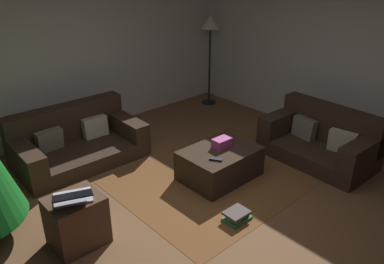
{
  "coord_description": "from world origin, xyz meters",
  "views": [
    {
      "loc": [
        -2.38,
        -2.44,
        2.67
      ],
      "look_at": [
        0.41,
        0.61,
        0.75
      ],
      "focal_mm": 35.79,
      "sensor_mm": 36.0,
      "label": 1
    }
  ],
  "objects_px": {
    "ottoman": "(220,163)",
    "laptop": "(73,197)",
    "gift_box": "(222,143)",
    "side_table": "(77,221)",
    "book_stack": "(237,216)",
    "couch_left": "(76,141)",
    "corner_lamp": "(210,29)",
    "couch_right": "(321,140)",
    "tv_remote": "(216,159)"
  },
  "relations": [
    {
      "from": "laptop",
      "to": "book_stack",
      "type": "bearing_deg",
      "value": -28.0
    },
    {
      "from": "corner_lamp",
      "to": "couch_left",
      "type": "bearing_deg",
      "value": -173.36
    },
    {
      "from": "couch_right",
      "to": "book_stack",
      "type": "relative_size",
      "value": 5.16
    },
    {
      "from": "couch_left",
      "to": "corner_lamp",
      "type": "distance_m",
      "value": 3.25
    },
    {
      "from": "tv_remote",
      "to": "laptop",
      "type": "xyz_separation_m",
      "value": [
        -1.75,
        0.18,
        0.18
      ]
    },
    {
      "from": "side_table",
      "to": "corner_lamp",
      "type": "relative_size",
      "value": 0.32
    },
    {
      "from": "gift_box",
      "to": "laptop",
      "type": "height_order",
      "value": "laptop"
    },
    {
      "from": "side_table",
      "to": "book_stack",
      "type": "distance_m",
      "value": 1.7
    },
    {
      "from": "gift_box",
      "to": "side_table",
      "type": "bearing_deg",
      "value": 178.76
    },
    {
      "from": "side_table",
      "to": "laptop",
      "type": "relative_size",
      "value": 1.01
    },
    {
      "from": "gift_box",
      "to": "book_stack",
      "type": "bearing_deg",
      "value": -125.8
    },
    {
      "from": "laptop",
      "to": "tv_remote",
      "type": "bearing_deg",
      "value": -5.84
    },
    {
      "from": "laptop",
      "to": "side_table",
      "type": "bearing_deg",
      "value": 67.63
    },
    {
      "from": "gift_box",
      "to": "book_stack",
      "type": "distance_m",
      "value": 1.07
    },
    {
      "from": "ottoman",
      "to": "laptop",
      "type": "height_order",
      "value": "laptop"
    },
    {
      "from": "gift_box",
      "to": "book_stack",
      "type": "height_order",
      "value": "gift_box"
    },
    {
      "from": "couch_left",
      "to": "couch_right",
      "type": "xyz_separation_m",
      "value": [
        2.57,
        -2.36,
        0.03
      ]
    },
    {
      "from": "couch_left",
      "to": "gift_box",
      "type": "relative_size",
      "value": 7.3
    },
    {
      "from": "couch_right",
      "to": "tv_remote",
      "type": "distance_m",
      "value": 1.74
    },
    {
      "from": "ottoman",
      "to": "corner_lamp",
      "type": "height_order",
      "value": "corner_lamp"
    },
    {
      "from": "ottoman",
      "to": "laptop",
      "type": "distance_m",
      "value": 2.03
    },
    {
      "from": "gift_box",
      "to": "side_table",
      "type": "relative_size",
      "value": 0.45
    },
    {
      "from": "gift_box",
      "to": "laptop",
      "type": "distance_m",
      "value": 2.07
    },
    {
      "from": "gift_box",
      "to": "laptop",
      "type": "relative_size",
      "value": 0.45
    },
    {
      "from": "couch_right",
      "to": "ottoman",
      "type": "height_order",
      "value": "couch_right"
    },
    {
      "from": "side_table",
      "to": "corner_lamp",
      "type": "height_order",
      "value": "corner_lamp"
    },
    {
      "from": "ottoman",
      "to": "side_table",
      "type": "xyz_separation_m",
      "value": [
        -1.97,
        0.08,
        0.06
      ]
    },
    {
      "from": "couch_left",
      "to": "book_stack",
      "type": "distance_m",
      "value": 2.59
    },
    {
      "from": "couch_right",
      "to": "side_table",
      "type": "bearing_deg",
      "value": 80.42
    },
    {
      "from": "ottoman",
      "to": "tv_remote",
      "type": "relative_size",
      "value": 6.09
    },
    {
      "from": "ottoman",
      "to": "laptop",
      "type": "relative_size",
      "value": 1.84
    },
    {
      "from": "laptop",
      "to": "couch_left",
      "type": "bearing_deg",
      "value": 63.37
    },
    {
      "from": "couch_left",
      "to": "ottoman",
      "type": "bearing_deg",
      "value": 124.57
    },
    {
      "from": "book_stack",
      "to": "couch_left",
      "type": "bearing_deg",
      "value": 103.91
    },
    {
      "from": "couch_left",
      "to": "side_table",
      "type": "distance_m",
      "value": 1.86
    },
    {
      "from": "ottoman",
      "to": "couch_right",
      "type": "bearing_deg",
      "value": -23.23
    },
    {
      "from": "couch_left",
      "to": "ottoman",
      "type": "distance_m",
      "value": 2.08
    },
    {
      "from": "gift_box",
      "to": "tv_remote",
      "type": "bearing_deg",
      "value": -147.61
    },
    {
      "from": "ottoman",
      "to": "book_stack",
      "type": "relative_size",
      "value": 3.26
    },
    {
      "from": "laptop",
      "to": "corner_lamp",
      "type": "relative_size",
      "value": 0.31
    },
    {
      "from": "book_stack",
      "to": "gift_box",
      "type": "bearing_deg",
      "value": 54.2
    },
    {
      "from": "tv_remote",
      "to": "side_table",
      "type": "height_order",
      "value": "side_table"
    },
    {
      "from": "couch_left",
      "to": "book_stack",
      "type": "relative_size",
      "value": 5.86
    },
    {
      "from": "laptop",
      "to": "corner_lamp",
      "type": "bearing_deg",
      "value": 28.14
    },
    {
      "from": "ottoman",
      "to": "gift_box",
      "type": "height_order",
      "value": "gift_box"
    },
    {
      "from": "couch_left",
      "to": "corner_lamp",
      "type": "height_order",
      "value": "corner_lamp"
    },
    {
      "from": "couch_right",
      "to": "ottoman",
      "type": "bearing_deg",
      "value": 68.76
    },
    {
      "from": "book_stack",
      "to": "laptop",
      "type": "bearing_deg",
      "value": 152.0
    },
    {
      "from": "couch_right",
      "to": "gift_box",
      "type": "xyz_separation_m",
      "value": [
        -1.37,
        0.65,
        0.17
      ]
    },
    {
      "from": "couch_right",
      "to": "side_table",
      "type": "height_order",
      "value": "couch_right"
    }
  ]
}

